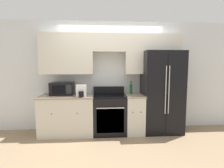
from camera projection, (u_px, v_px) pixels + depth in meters
The scene contains 9 objects.
ground_plane at pixel (113, 138), 3.77m from camera, with size 12.00×12.00×0.00m, color #937A5B.
wall_back at pixel (111, 67), 4.19m from camera, with size 8.00×0.39×2.60m.
lower_cabinets_left at pixel (67, 115), 3.96m from camera, with size 1.21×0.64×0.89m.
lower_cabinets_right at pixel (134, 113), 4.07m from camera, with size 0.43×0.64×0.89m.
oven_range at pixel (110, 114), 4.03m from camera, with size 0.74×0.65×1.05m.
refrigerator at pixel (161, 92), 4.09m from camera, with size 0.90×0.71×1.88m.
microwave at pixel (62, 89), 3.99m from camera, with size 0.51×0.36×0.29m.
bottle at pixel (131, 89), 4.13m from camera, with size 0.07×0.07×0.30m.
paper_towel_holder at pixel (81, 91), 3.75m from camera, with size 0.21×0.22×0.26m.
Camera 1 is at (-0.28, -3.62, 1.57)m, focal length 28.00 mm.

